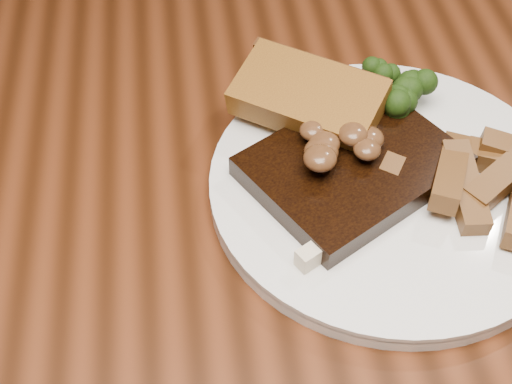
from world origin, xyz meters
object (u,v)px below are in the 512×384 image
potato_wedges (481,174)px  dining_table (245,267)px  steak (352,167)px  garlic_bread (307,115)px  chair_far (63,81)px  plate (388,187)px

potato_wedges → dining_table: bearing=175.3°
steak → garlic_bread: size_ratio=1.29×
chair_far → steak: (0.32, -0.53, 0.32)m
dining_table → chair_far: bearing=113.5°
steak → garlic_bread: garlic_bread is taller
garlic_bread → potato_wedges: bearing=1.0°
steak → potato_wedges: size_ratio=1.47×
dining_table → plate: 0.15m
plate → garlic_bread: (-0.06, 0.07, 0.02)m
potato_wedges → garlic_bread: bearing=146.7°
dining_table → plate: (0.12, -0.00, 0.10)m
dining_table → chair_far: 0.62m
steak → potato_wedges: same height
chair_far → potato_wedges: (0.42, -0.55, 0.32)m
dining_table → steak: (0.09, 0.00, 0.12)m
steak → garlic_bread: (-0.03, 0.06, 0.00)m
dining_table → garlic_bread: size_ratio=13.15×
dining_table → plate: bearing=-2.4°
plate → chair_far: bearing=123.0°
plate → steak: (-0.03, 0.01, 0.02)m
garlic_bread → dining_table: bearing=-98.4°
garlic_bread → steak: bearing=-33.1°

